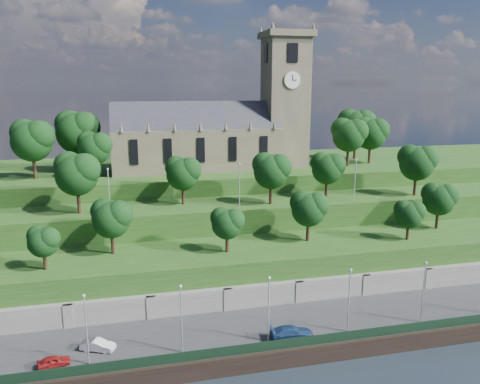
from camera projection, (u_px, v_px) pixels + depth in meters
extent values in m
plane|color=#1C242D|center=(291.00, 367.00, 53.05)|extent=(320.00, 320.00, 0.00)
cube|color=#2D2D30|center=(275.00, 332.00, 58.51)|extent=(160.00, 12.00, 2.00)
cube|color=black|center=(291.00, 358.00, 52.75)|extent=(160.00, 0.50, 2.20)
cube|color=black|center=(290.00, 343.00, 53.03)|extent=(160.00, 0.10, 1.20)
cube|color=slate|center=(263.00, 300.00, 63.87)|extent=(160.00, 2.00, 5.00)
cube|color=slate|center=(69.00, 324.00, 57.58)|extent=(1.20, 0.60, 5.00)
cube|color=slate|center=(151.00, 315.00, 59.79)|extent=(1.20, 0.60, 5.00)
cube|color=slate|center=(228.00, 306.00, 62.00)|extent=(1.20, 0.60, 5.00)
cube|color=slate|center=(299.00, 299.00, 64.21)|extent=(1.20, 0.60, 5.00)
cube|color=slate|center=(366.00, 292.00, 66.42)|extent=(1.20, 0.60, 5.00)
cube|color=slate|center=(428.00, 285.00, 68.64)|extent=(1.20, 0.60, 5.00)
cube|color=#214617|center=(252.00, 273.00, 69.22)|extent=(160.00, 12.00, 8.00)
cube|color=#214617|center=(235.00, 237.00, 79.20)|extent=(160.00, 10.00, 12.00)
cube|color=#214617|center=(214.00, 199.00, 98.79)|extent=(160.00, 32.00, 15.00)
cube|color=brown|center=(196.00, 148.00, 91.51)|extent=(32.00, 12.00, 8.00)
cube|color=#27292F|center=(196.00, 128.00, 90.60)|extent=(32.00, 10.18, 10.18)
cone|color=brown|center=(121.00, 127.00, 81.61)|extent=(0.70, 0.70, 1.80)
cone|color=brown|center=(148.00, 127.00, 82.64)|extent=(0.70, 0.70, 1.80)
cone|color=brown|center=(175.00, 126.00, 83.67)|extent=(0.70, 0.70, 1.80)
cone|color=brown|center=(200.00, 126.00, 84.71)|extent=(0.70, 0.70, 1.80)
cone|color=brown|center=(226.00, 125.00, 85.74)|extent=(0.70, 0.70, 1.80)
cone|color=brown|center=(250.00, 125.00, 86.77)|extent=(0.70, 0.70, 1.80)
cone|color=brown|center=(274.00, 124.00, 87.80)|extent=(0.70, 0.70, 1.80)
cube|color=black|center=(134.00, 152.00, 82.97)|extent=(1.40, 0.25, 4.50)
cube|color=black|center=(168.00, 151.00, 84.30)|extent=(1.40, 0.25, 4.50)
cube|color=black|center=(201.00, 150.00, 85.63)|extent=(1.40, 0.25, 4.50)
cube|color=black|center=(233.00, 149.00, 86.95)|extent=(1.40, 0.25, 4.50)
cube|color=black|center=(264.00, 148.00, 88.28)|extent=(1.40, 0.25, 4.50)
cube|color=brown|center=(285.00, 103.00, 93.57)|extent=(8.00, 8.00, 25.00)
cube|color=brown|center=(286.00, 35.00, 90.61)|extent=(9.20, 9.20, 1.20)
cone|color=brown|center=(273.00, 25.00, 85.66)|extent=(0.80, 0.80, 1.60)
cone|color=brown|center=(261.00, 30.00, 93.24)|extent=(0.80, 0.80, 1.60)
cone|color=brown|center=(314.00, 26.00, 87.42)|extent=(0.80, 0.80, 1.60)
cone|color=brown|center=(299.00, 31.00, 95.01)|extent=(0.80, 0.80, 1.60)
cube|color=black|center=(293.00, 53.00, 87.55)|extent=(2.00, 0.25, 3.50)
cube|color=black|center=(280.00, 55.00, 95.29)|extent=(2.00, 0.25, 3.50)
cube|color=black|center=(266.00, 54.00, 90.52)|extent=(0.25, 2.00, 3.50)
cube|color=black|center=(306.00, 54.00, 92.32)|extent=(0.25, 2.00, 3.50)
cylinder|color=white|center=(292.00, 80.00, 88.64)|extent=(3.20, 0.30, 3.20)
cylinder|color=white|center=(305.00, 80.00, 93.46)|extent=(0.30, 3.20, 3.20)
cube|color=black|center=(293.00, 77.00, 88.36)|extent=(0.12, 0.05, 1.10)
cube|color=black|center=(295.00, 80.00, 88.56)|extent=(0.80, 0.05, 0.12)
cylinder|color=black|center=(45.00, 260.00, 59.95)|extent=(0.47, 0.47, 2.49)
sphere|color=black|center=(43.00, 242.00, 59.41)|extent=(3.88, 3.88, 3.88)
sphere|color=black|center=(49.00, 238.00, 59.08)|extent=(2.91, 2.91, 2.91)
sphere|color=black|center=(38.00, 236.00, 59.54)|extent=(2.71, 2.71, 2.71)
cylinder|color=black|center=(113.00, 242.00, 65.48)|extent=(0.51, 0.51, 3.40)
sphere|color=black|center=(111.00, 219.00, 64.74)|extent=(5.29, 5.29, 5.29)
sphere|color=black|center=(119.00, 214.00, 64.29)|extent=(3.97, 3.97, 3.97)
sphere|color=black|center=(104.00, 211.00, 64.92)|extent=(3.70, 3.70, 3.70)
cylinder|color=black|center=(227.00, 242.00, 66.19)|extent=(0.48, 0.48, 2.79)
sphere|color=black|center=(227.00, 224.00, 65.58)|extent=(4.34, 4.34, 4.34)
sphere|color=black|center=(234.00, 220.00, 65.21)|extent=(3.25, 3.25, 3.25)
sphere|color=black|center=(221.00, 218.00, 65.73)|extent=(3.04, 3.04, 3.04)
cylinder|color=black|center=(308.00, 230.00, 70.89)|extent=(0.51, 0.51, 3.32)
sphere|color=black|center=(309.00, 210.00, 70.17)|extent=(5.17, 5.17, 5.17)
sphere|color=black|center=(317.00, 205.00, 69.73)|extent=(3.88, 3.88, 3.88)
sphere|color=black|center=(302.00, 202.00, 70.34)|extent=(3.62, 3.62, 3.62)
cylinder|color=black|center=(408.00, 231.00, 71.45)|extent=(0.48, 0.48, 2.66)
sphere|color=black|center=(409.00, 215.00, 70.87)|extent=(4.13, 4.13, 4.13)
sphere|color=black|center=(416.00, 211.00, 70.52)|extent=(3.10, 3.10, 3.10)
sphere|color=black|center=(403.00, 209.00, 71.02)|extent=(2.89, 2.89, 2.89)
cylinder|color=black|center=(437.00, 219.00, 76.93)|extent=(0.51, 0.51, 3.30)
sphere|color=black|center=(439.00, 200.00, 76.21)|extent=(5.13, 5.13, 5.13)
sphere|color=black|center=(447.00, 196.00, 75.78)|extent=(3.85, 3.85, 3.85)
sphere|color=black|center=(432.00, 193.00, 76.39)|extent=(3.59, 3.59, 3.59)
cylinder|color=black|center=(79.00, 200.00, 70.99)|extent=(0.54, 0.54, 4.08)
sphere|color=black|center=(77.00, 175.00, 70.10)|extent=(6.34, 6.34, 6.34)
sphere|color=black|center=(85.00, 169.00, 69.56)|extent=(4.76, 4.76, 4.76)
sphere|color=black|center=(69.00, 166.00, 70.32)|extent=(4.44, 4.44, 4.44)
cylinder|color=black|center=(183.00, 194.00, 76.52)|extent=(0.51, 0.51, 3.42)
sphere|color=black|center=(183.00, 174.00, 75.77)|extent=(5.32, 5.32, 5.32)
sphere|color=black|center=(189.00, 170.00, 75.32)|extent=(3.99, 3.99, 3.99)
sphere|color=black|center=(176.00, 167.00, 75.96)|extent=(3.72, 3.72, 3.72)
cylinder|color=black|center=(271.00, 193.00, 76.76)|extent=(0.52, 0.52, 3.66)
sphere|color=black|center=(271.00, 172.00, 75.96)|extent=(5.69, 5.69, 5.69)
sphere|color=black|center=(279.00, 167.00, 75.48)|extent=(4.26, 4.26, 4.26)
sphere|color=black|center=(264.00, 164.00, 76.15)|extent=(3.98, 3.98, 3.98)
cylinder|color=black|center=(326.00, 188.00, 81.05)|extent=(0.51, 0.51, 3.41)
sphere|color=black|center=(327.00, 169.00, 80.30)|extent=(5.30, 5.30, 5.30)
sphere|color=black|center=(334.00, 165.00, 79.85)|extent=(3.98, 3.98, 3.98)
sphere|color=black|center=(321.00, 163.00, 80.49)|extent=(3.71, 3.71, 3.71)
cylinder|color=black|center=(415.00, 185.00, 82.62)|extent=(0.53, 0.53, 3.87)
sphere|color=black|center=(417.00, 164.00, 81.78)|extent=(6.01, 6.01, 6.01)
sphere|color=black|center=(425.00, 159.00, 81.27)|extent=(4.51, 4.51, 4.51)
sphere|color=black|center=(410.00, 156.00, 81.99)|extent=(4.21, 4.21, 4.21)
cylinder|color=black|center=(34.00, 166.00, 81.67)|extent=(0.56, 0.56, 4.50)
sphere|color=black|center=(32.00, 141.00, 80.68)|extent=(7.00, 7.00, 7.00)
sphere|color=black|center=(39.00, 136.00, 80.09)|extent=(5.25, 5.25, 5.25)
sphere|color=black|center=(24.00, 133.00, 80.93)|extent=(4.90, 4.90, 4.90)
cylinder|color=black|center=(79.00, 158.00, 88.82)|extent=(0.58, 0.58, 4.96)
sphere|color=black|center=(77.00, 133.00, 87.74)|extent=(7.72, 7.72, 7.72)
sphere|color=black|center=(85.00, 127.00, 87.08)|extent=(5.79, 5.79, 5.79)
sphere|color=black|center=(69.00, 125.00, 88.00)|extent=(5.40, 5.40, 5.40)
cylinder|color=black|center=(96.00, 168.00, 82.17)|extent=(0.52, 0.52, 3.58)
sphere|color=black|center=(94.00, 149.00, 81.39)|extent=(5.58, 5.58, 5.58)
sphere|color=black|center=(100.00, 144.00, 80.92)|extent=(4.18, 4.18, 4.18)
sphere|color=black|center=(88.00, 142.00, 81.58)|extent=(3.90, 3.90, 3.90)
cylinder|color=black|center=(348.00, 156.00, 94.84)|extent=(0.55, 0.55, 4.18)
sphere|color=black|center=(349.00, 136.00, 93.93)|extent=(6.50, 6.50, 6.50)
sphere|color=black|center=(356.00, 131.00, 93.38)|extent=(4.87, 4.87, 4.87)
sphere|color=black|center=(342.00, 129.00, 94.16)|extent=(4.55, 4.55, 4.55)
cylinder|color=black|center=(355.00, 148.00, 103.60)|extent=(0.57, 0.57, 4.76)
sphere|color=black|center=(356.00, 127.00, 102.56)|extent=(7.40, 7.40, 7.40)
sphere|color=black|center=(364.00, 122.00, 101.94)|extent=(5.55, 5.55, 5.55)
sphere|color=black|center=(349.00, 120.00, 102.82)|extent=(5.18, 5.18, 5.18)
cylinder|color=black|center=(369.00, 153.00, 98.06)|extent=(0.54, 0.54, 4.12)
sphere|color=black|center=(371.00, 134.00, 97.16)|extent=(6.41, 6.41, 6.41)
sphere|color=black|center=(378.00, 130.00, 96.62)|extent=(4.81, 4.81, 4.81)
sphere|color=black|center=(364.00, 128.00, 97.38)|extent=(4.49, 4.49, 4.49)
cylinder|color=#B2B2B7|center=(87.00, 331.00, 49.21)|extent=(0.16, 0.16, 7.83)
sphere|color=silver|center=(84.00, 296.00, 48.30)|extent=(0.36, 0.36, 0.36)
cylinder|color=#B2B2B7|center=(181.00, 320.00, 51.43)|extent=(0.16, 0.16, 7.83)
sphere|color=silver|center=(180.00, 286.00, 50.51)|extent=(0.36, 0.36, 0.36)
cylinder|color=#B2B2B7|center=(269.00, 311.00, 53.64)|extent=(0.16, 0.16, 7.83)
sphere|color=silver|center=(269.00, 278.00, 52.73)|extent=(0.36, 0.36, 0.36)
cylinder|color=#B2B2B7|center=(349.00, 302.00, 55.85)|extent=(0.16, 0.16, 7.83)
sphere|color=silver|center=(351.00, 270.00, 54.94)|extent=(0.36, 0.36, 0.36)
cylinder|color=#B2B2B7|center=(423.00, 293.00, 58.06)|extent=(0.16, 0.16, 7.83)
sphere|color=silver|center=(426.00, 263.00, 57.15)|extent=(0.36, 0.36, 0.36)
cylinder|color=#B2B2B7|center=(109.00, 193.00, 69.80)|extent=(0.16, 0.16, 6.89)
sphere|color=silver|center=(108.00, 169.00, 68.99)|extent=(0.36, 0.36, 0.36)
cylinder|color=#B2B2B7|center=(239.00, 186.00, 74.22)|extent=(0.16, 0.16, 6.89)
sphere|color=silver|center=(239.00, 164.00, 73.42)|extent=(0.36, 0.36, 0.36)
cylinder|color=#B2B2B7|center=(355.00, 180.00, 78.65)|extent=(0.16, 0.16, 6.89)
sphere|color=silver|center=(356.00, 159.00, 77.84)|extent=(0.36, 0.36, 0.36)
imported|color=maroon|center=(54.00, 361.00, 49.66)|extent=(3.54, 1.88, 1.15)
imported|color=#B0B1B5|center=(98.00, 345.00, 52.56)|extent=(4.11, 2.73, 1.28)
imported|color=navy|center=(292.00, 332.00, 55.04)|extent=(5.33, 2.59, 1.50)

